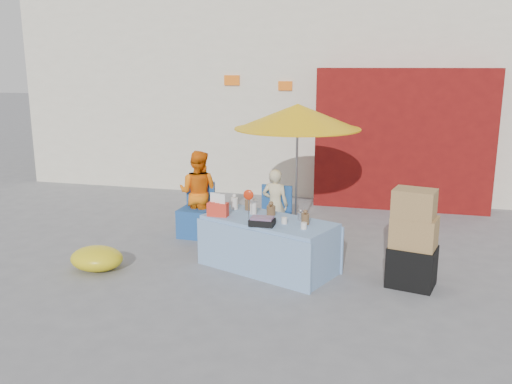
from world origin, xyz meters
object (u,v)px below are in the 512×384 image
(market_table, at_px, (268,243))
(box_stack, at_px, (413,242))
(vendor_orange, at_px, (198,193))
(chair_left, at_px, (196,220))
(vendor_beige, at_px, (275,205))
(chair_right, at_px, (273,226))
(umbrella, at_px, (298,117))

(market_table, xyz_separation_m, box_stack, (1.83, -0.12, 0.21))
(vendor_orange, bearing_deg, chair_left, 93.39)
(chair_left, relative_size, vendor_beige, 0.76)
(vendor_beige, bearing_deg, box_stack, 148.88)
(chair_left, distance_m, vendor_beige, 1.29)
(chair_right, distance_m, vendor_orange, 1.33)
(chair_right, relative_size, vendor_orange, 0.63)
(vendor_orange, relative_size, box_stack, 1.11)
(chair_right, height_order, vendor_orange, vendor_orange)
(chair_left, height_order, chair_right, same)
(vendor_orange, distance_m, vendor_beige, 1.26)
(market_table, height_order, umbrella, umbrella)
(umbrella, bearing_deg, box_stack, -41.51)
(vendor_beige, distance_m, box_stack, 2.43)
(chair_right, distance_m, umbrella, 1.69)
(chair_left, bearing_deg, vendor_beige, 9.17)
(chair_left, height_order, umbrella, umbrella)
(market_table, xyz_separation_m, umbrella, (0.12, 1.39, 1.54))
(chair_right, distance_m, vendor_beige, 0.33)
(chair_right, relative_size, box_stack, 0.70)
(vendor_beige, bearing_deg, vendor_orange, 3.04)
(chair_right, bearing_deg, umbrella, 46.57)
(market_table, bearing_deg, chair_right, 121.29)
(market_table, bearing_deg, box_stack, 18.12)
(chair_right, relative_size, umbrella, 0.41)
(market_table, height_order, chair_right, market_table)
(vendor_orange, distance_m, umbrella, 1.98)
(vendor_beige, xyz_separation_m, box_stack, (2.01, -1.36, 0.01))
(chair_left, relative_size, box_stack, 0.70)
(vendor_orange, height_order, umbrella, umbrella)
(market_table, relative_size, chair_left, 2.30)
(market_table, bearing_deg, umbrella, 107.14)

